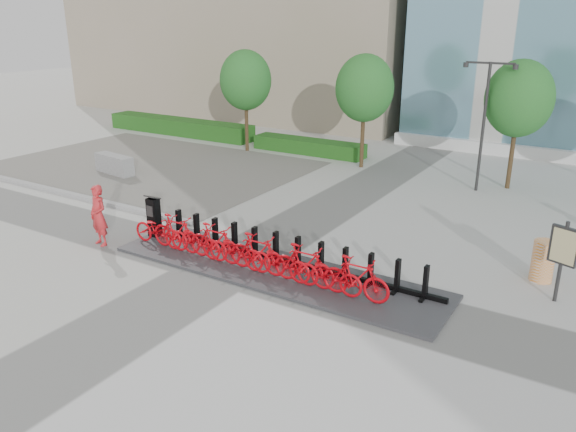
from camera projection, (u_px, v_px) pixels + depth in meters
The scene contains 26 objects.
ground at pixel (229, 265), 15.68m from camera, with size 120.00×120.00×0.00m, color #BBBBBB.
gravel_patch at pixel (150, 166), 26.25m from camera, with size 14.00×14.00×0.00m, color #494743.
curb at pixel (57, 191), 22.14m from camera, with size 14.00×0.25×0.15m, color #949494.
hedge_a at pixel (180, 127), 33.30m from camera, with size 10.00×1.40×0.90m, color #285C1E.
hedge_b at pixel (309, 146), 28.63m from camera, with size 6.00×1.20×0.70m, color #285C1E.
tree_0 at pixel (246, 80), 28.07m from camera, with size 2.60×2.60×5.10m.
tree_1 at pixel (365, 88), 24.85m from camera, with size 2.60×2.60×5.10m.
tree_2 at pixel (519, 99), 21.63m from camera, with size 2.60×2.60×5.10m.
streetlamp at pixel (485, 112), 21.47m from camera, with size 2.00×0.20×5.00m.
dock_pad at pixel (274, 271), 15.26m from camera, with size 9.60×2.40×0.08m, color #363639.
dock_rail_posts at pixel (285, 249), 15.46m from camera, with size 8.02×0.50×0.85m, color black, non-canonical shape.
bike_0 at pixel (158, 230), 16.74m from camera, with size 0.64×1.82×0.96m, color red.
bike_1 at pixel (176, 233), 16.37m from camera, with size 0.50×1.77×1.06m, color red.
bike_2 at pixel (195, 239), 16.03m from camera, with size 0.64×1.82×0.96m, color red.
bike_3 at pixel (215, 243), 15.65m from camera, with size 0.50×1.77×1.06m, color red.
bike_4 at pixel (236, 250), 15.31m from camera, with size 0.64×1.82×0.96m, color red.
bike_5 at pixel (257, 253), 14.94m from camera, with size 0.50×1.77×1.06m, color red.
bike_6 at pixel (280, 261), 14.60m from camera, with size 0.64×1.82×0.96m, color red.
bike_7 at pixel (304, 265), 14.22m from camera, with size 0.50×1.77×1.06m, color red.
bike_8 at pixel (329, 273), 13.88m from camera, with size 0.64×1.82×0.96m, color red.
bike_9 at pixel (356, 278), 13.51m from camera, with size 0.50×1.77×1.06m, color red.
kiosk at pixel (154, 216), 17.40m from camera, with size 0.41×0.35×1.34m.
worker_red at pixel (99, 215), 16.83m from camera, with size 0.68×0.45×1.87m, color red.
construction_barrel at pixel (543, 261), 14.61m from camera, with size 0.57×0.57×1.10m, color orange.
jersey_barrier at pixel (114, 164), 24.84m from camera, with size 2.15×0.59×0.83m, color #A2A2A2.
map_sign at pixel (563, 249), 13.25m from camera, with size 0.67×0.33×2.06m.
Camera 1 is at (8.93, -11.32, 6.52)m, focal length 35.00 mm.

